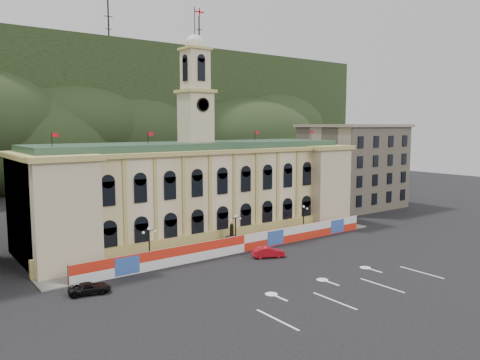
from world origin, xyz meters
TOP-DOWN VIEW (x-y plane):
  - ground at (0.00, 0.00)m, footprint 260.00×260.00m
  - lane_markings at (0.00, -5.00)m, footprint 26.00×10.00m
  - hill_ridge at (0.03, 121.99)m, footprint 230.00×80.00m
  - city_hall at (0.00, 27.63)m, footprint 56.20×17.60m
  - side_building_right at (43.00, 30.93)m, footprint 21.00×17.00m
  - hoarding_fence at (0.06, 15.07)m, footprint 50.00×0.44m
  - pavement at (0.00, 17.75)m, footprint 56.00×5.50m
  - statue at (0.00, 18.00)m, footprint 1.40×1.40m
  - lamp_left at (-14.00, 17.00)m, footprint 1.96×0.44m
  - lamp_center at (0.00, 17.00)m, footprint 1.96×0.44m
  - lamp_right at (14.00, 17.00)m, footprint 1.96×0.44m
  - red_sedan at (1.04, 10.70)m, footprint 4.90×5.70m
  - black_suv at (-23.87, 11.47)m, footprint 4.19×5.49m

SIDE VIEW (x-z plane):
  - ground at x=0.00m, z-range 0.00..0.00m
  - lane_markings at x=0.00m, z-range -0.01..0.01m
  - pavement at x=0.00m, z-range 0.00..0.16m
  - black_suv at x=-23.87m, z-range 0.00..1.25m
  - red_sedan at x=1.04m, z-range 0.00..1.50m
  - statue at x=0.00m, z-range -0.67..3.05m
  - hoarding_fence at x=0.06m, z-range 0.00..2.50m
  - lamp_left at x=-14.00m, z-range 0.50..5.65m
  - lamp_center at x=0.00m, z-range 0.50..5.65m
  - lamp_right at x=14.00m, z-range 0.50..5.65m
  - city_hall at x=0.00m, z-range -10.70..26.40m
  - side_building_right at x=43.00m, z-range 0.03..18.63m
  - hill_ridge at x=0.03m, z-range -12.52..51.48m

